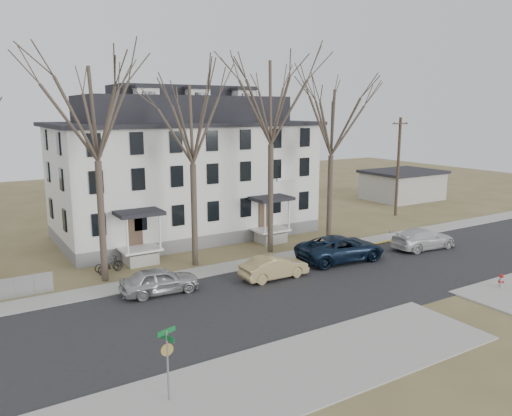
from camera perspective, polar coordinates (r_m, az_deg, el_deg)
ground at (r=28.71m, az=10.89°, el=-9.84°), size 120.00×120.00×0.00m
main_road at (r=30.11m, az=8.29°, el=-8.74°), size 120.00×10.00×0.04m
far_sidewalk at (r=34.66m, az=1.89°, el=-5.94°), size 120.00×2.00×0.08m
near_sidewalk_left at (r=20.58m, az=3.43°, el=-18.54°), size 20.00×5.00×0.08m
yellow_curb at (r=36.90m, az=9.18°, el=-5.02°), size 14.00×0.25×0.06m
boarding_house at (r=41.22m, az=-8.11°, el=4.34°), size 20.80×12.36×12.05m
distant_building at (r=60.06m, az=16.40°, el=2.55°), size 8.50×6.50×3.35m
tree_far_left at (r=30.28m, az=-17.96°, el=10.92°), size 8.40×8.40×13.72m
tree_mid_left at (r=32.27m, az=-7.35°, el=10.02°), size 7.80×7.80×12.74m
tree_center at (r=35.19m, az=1.73°, el=12.61°), size 9.00×9.00×14.70m
tree_mid_right at (r=38.49m, az=8.68°, el=10.16°), size 7.80×7.80×12.74m
utility_pole_far at (r=50.15m, az=15.93°, el=4.68°), size 2.00×0.28×9.50m
car_silver at (r=28.77m, az=-10.95°, el=-8.21°), size 4.52×2.09×1.50m
car_tan at (r=30.71m, az=2.08°, el=-6.83°), size 4.31×1.52×1.42m
car_navy at (r=34.66m, az=9.65°, el=-4.62°), size 6.46×3.46×1.73m
car_white at (r=39.12m, az=18.57°, el=-3.40°), size 5.33×2.50×1.50m
bicycle_left at (r=33.43m, az=-16.57°, el=-6.26°), size 1.71×0.62×0.89m
bicycle_right at (r=32.95m, az=-16.28°, el=-6.31°), size 1.91×1.06×1.11m
fire_hydrant at (r=32.45m, az=26.22°, el=-7.52°), size 0.36×0.34×0.87m
street_sign at (r=18.38m, az=-10.11°, el=-16.15°), size 0.78×0.78×2.76m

